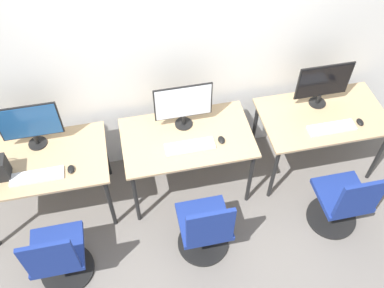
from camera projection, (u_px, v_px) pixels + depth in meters
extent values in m
plane|color=slate|center=(195.00, 213.00, 4.27)|extent=(20.00, 20.00, 0.00)
cube|color=silver|center=(175.00, 48.00, 3.72)|extent=(12.00, 0.05, 2.80)
cube|color=tan|center=(38.00, 162.00, 3.74)|extent=(1.20, 0.71, 0.02)
cylinder|color=black|center=(110.00, 203.00, 3.91)|extent=(0.04, 0.04, 0.73)
cylinder|color=black|center=(105.00, 152.00, 4.30)|extent=(0.04, 0.04, 0.73)
cylinder|color=black|center=(38.00, 143.00, 3.85)|extent=(0.17, 0.17, 0.01)
cylinder|color=black|center=(36.00, 139.00, 3.81)|extent=(0.04, 0.04, 0.10)
cube|color=black|center=(29.00, 122.00, 3.64)|extent=(0.53, 0.01, 0.37)
cube|color=navy|center=(29.00, 122.00, 3.63)|extent=(0.50, 0.01, 0.34)
cube|color=silver|center=(37.00, 176.00, 3.61)|extent=(0.45, 0.13, 0.02)
ellipsoid|color=black|center=(71.00, 169.00, 3.65)|extent=(0.06, 0.09, 0.03)
cylinder|color=black|center=(68.00, 269.00, 3.87)|extent=(0.48, 0.48, 0.03)
cylinder|color=black|center=(63.00, 260.00, 3.72)|extent=(0.04, 0.04, 0.36)
cube|color=navy|center=(57.00, 249.00, 3.57)|extent=(0.44, 0.44, 0.05)
cube|color=navy|center=(50.00, 259.00, 3.25)|extent=(0.40, 0.04, 0.44)
cube|color=tan|center=(187.00, 138.00, 3.92)|extent=(1.20, 0.71, 0.02)
cylinder|color=black|center=(136.00, 198.00, 3.94)|extent=(0.04, 0.04, 0.73)
cylinder|color=black|center=(250.00, 178.00, 4.09)|extent=(0.04, 0.04, 0.73)
cylinder|color=black|center=(128.00, 148.00, 4.33)|extent=(0.04, 0.04, 0.73)
cylinder|color=black|center=(233.00, 131.00, 4.47)|extent=(0.04, 0.04, 0.73)
cylinder|color=black|center=(184.00, 124.00, 4.00)|extent=(0.17, 0.17, 0.01)
cylinder|color=black|center=(184.00, 120.00, 3.96)|extent=(0.04, 0.04, 0.10)
cube|color=black|center=(183.00, 102.00, 3.79)|extent=(0.53, 0.01, 0.37)
cube|color=silver|center=(183.00, 103.00, 3.79)|extent=(0.50, 0.01, 0.34)
cube|color=silver|center=(190.00, 146.00, 3.82)|extent=(0.45, 0.13, 0.02)
ellipsoid|color=black|center=(221.00, 140.00, 3.86)|extent=(0.06, 0.09, 0.03)
cylinder|color=black|center=(203.00, 242.00, 4.04)|extent=(0.48, 0.48, 0.03)
cylinder|color=black|center=(203.00, 233.00, 3.89)|extent=(0.04, 0.04, 0.36)
cube|color=navy|center=(204.00, 221.00, 3.73)|extent=(0.44, 0.44, 0.05)
cube|color=navy|center=(210.00, 228.00, 3.42)|extent=(0.40, 0.04, 0.44)
cube|color=tan|center=(323.00, 116.00, 4.09)|extent=(1.20, 0.71, 0.02)
cylinder|color=black|center=(274.00, 174.00, 4.12)|extent=(0.04, 0.04, 0.73)
cylinder|color=black|center=(378.00, 156.00, 4.27)|extent=(0.04, 0.04, 0.73)
cylinder|color=black|center=(255.00, 128.00, 4.50)|extent=(0.04, 0.04, 0.73)
cylinder|color=black|center=(351.00, 112.00, 4.65)|extent=(0.04, 0.04, 0.73)
cylinder|color=black|center=(317.00, 103.00, 4.18)|extent=(0.17, 0.17, 0.01)
cylinder|color=black|center=(319.00, 99.00, 4.14)|extent=(0.04, 0.04, 0.10)
cube|color=black|center=(324.00, 81.00, 3.97)|extent=(0.53, 0.01, 0.37)
cube|color=black|center=(324.00, 81.00, 3.96)|extent=(0.50, 0.01, 0.34)
cube|color=silver|center=(332.00, 128.00, 3.96)|extent=(0.45, 0.13, 0.02)
ellipsoid|color=black|center=(360.00, 122.00, 4.00)|extent=(0.06, 0.09, 0.03)
cylinder|color=black|center=(331.00, 217.00, 4.22)|extent=(0.48, 0.48, 0.03)
cylinder|color=black|center=(336.00, 207.00, 4.07)|extent=(0.04, 0.04, 0.36)
cube|color=navy|center=(342.00, 195.00, 3.91)|extent=(0.44, 0.44, 0.05)
cube|color=navy|center=(360.00, 199.00, 3.59)|extent=(0.40, 0.04, 0.44)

